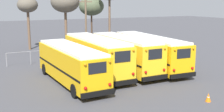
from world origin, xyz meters
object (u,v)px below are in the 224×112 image
(school_bus_0, at_px, (71,63))
(bare_tree_1, at_px, (28,6))
(utility_pole, at_px, (86,21))
(bare_tree_3, at_px, (65,2))
(traffic_cone, at_px, (208,97))
(bare_tree_2, at_px, (91,6))
(school_bus_1, at_px, (96,55))
(school_bus_2, at_px, (124,53))
(school_bus_3, at_px, (149,51))

(school_bus_0, relative_size, bare_tree_1, 1.42)
(utility_pole, bearing_deg, bare_tree_3, 146.58)
(traffic_cone, bearing_deg, bare_tree_2, 83.43)
(bare_tree_2, bearing_deg, school_bus_0, -116.92)
(school_bus_1, height_order, bare_tree_3, bare_tree_3)
(school_bus_0, relative_size, bare_tree_3, 1.27)
(school_bus_2, xyz_separation_m, utility_pole, (1.18, 12.77, 2.09))
(school_bus_1, xyz_separation_m, bare_tree_1, (-2.77, 16.51, 4.11))
(school_bus_0, bearing_deg, bare_tree_2, 63.08)
(bare_tree_3, bearing_deg, school_bus_2, -85.48)
(school_bus_1, height_order, traffic_cone, school_bus_1)
(school_bus_3, bearing_deg, utility_pole, 97.52)
(bare_tree_3, bearing_deg, school_bus_1, -96.89)
(school_bus_1, bearing_deg, bare_tree_3, 83.11)
(school_bus_2, distance_m, traffic_cone, 9.77)
(school_bus_0, distance_m, utility_pole, 15.91)
(utility_pole, bearing_deg, bare_tree_1, 150.55)
(utility_pole, height_order, bare_tree_1, utility_pole)
(bare_tree_1, distance_m, bare_tree_2, 9.84)
(school_bus_0, distance_m, bare_tree_2, 22.07)
(school_bus_0, xyz_separation_m, bare_tree_2, (9.82, 19.34, 4.11))
(bare_tree_2, bearing_deg, school_bus_3, -94.14)
(school_bus_2, bearing_deg, school_bus_0, -166.04)
(bare_tree_1, xyz_separation_m, bare_tree_3, (4.49, -2.31, 0.48))
(utility_pole, xyz_separation_m, bare_tree_3, (-2.31, 1.52, 2.52))
(utility_pole, bearing_deg, school_bus_1, -107.62)
(utility_pole, xyz_separation_m, traffic_cone, (-0.22, -22.38, -3.58))
(utility_pole, bearing_deg, traffic_cone, -90.56)
(utility_pole, height_order, traffic_cone, utility_pole)
(school_bus_0, xyz_separation_m, school_bus_3, (8.54, 1.58, 0.08))
(school_bus_0, bearing_deg, school_bus_1, 27.91)
(bare_tree_2, bearing_deg, traffic_cone, -96.57)
(school_bus_1, xyz_separation_m, bare_tree_2, (6.97, 17.83, 3.96))
(school_bus_2, bearing_deg, traffic_cone, -84.30)
(traffic_cone, bearing_deg, school_bus_1, 111.41)
(bare_tree_3, bearing_deg, utility_pole, -33.42)
(school_bus_3, height_order, bare_tree_3, bare_tree_3)
(school_bus_0, distance_m, traffic_cone, 10.64)
(school_bus_2, bearing_deg, utility_pole, 84.72)
(school_bus_1, relative_size, traffic_cone, 17.58)
(bare_tree_3, bearing_deg, bare_tree_1, 152.73)
(school_bus_3, relative_size, bare_tree_2, 1.53)
(school_bus_0, relative_size, utility_pole, 1.37)
(school_bus_1, distance_m, utility_pole, 13.46)
(bare_tree_2, height_order, traffic_cone, bare_tree_2)
(school_bus_3, bearing_deg, bare_tree_1, 117.24)
(school_bus_0, relative_size, school_bus_3, 0.91)
(traffic_cone, bearing_deg, school_bus_0, 129.05)
(bare_tree_2, xyz_separation_m, bare_tree_3, (-5.26, -3.63, 0.63))
(bare_tree_1, height_order, bare_tree_3, bare_tree_3)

